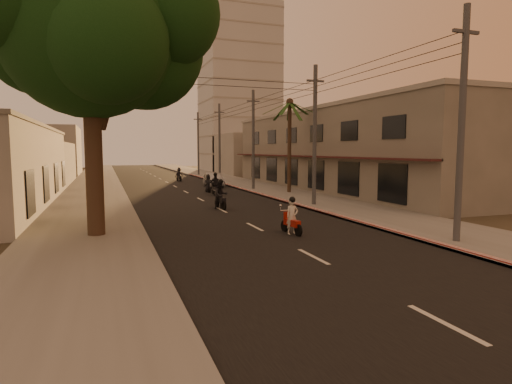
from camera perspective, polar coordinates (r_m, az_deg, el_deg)
The scene contains 19 objects.
ground at distance 18.40m, azimuth 1.90°, elevation -5.77°, with size 160.00×160.00×0.00m, color #383023.
road at distance 37.55m, azimuth -9.34°, elevation 0.00°, with size 10.00×140.00×0.02m, color black.
sidewalk_right at distance 39.56m, azimuth 1.41°, elevation 0.43°, with size 5.00×140.00×0.12m, color slate.
sidewalk_left at distance 36.97m, azimuth -20.85°, elevation -0.30°, with size 5.00×140.00×0.12m, color slate.
curb_stripe at distance 34.05m, azimuth 0.65°, elevation -0.34°, with size 0.20×60.00×0.20m, color #B31F13.
shophouse_row at distance 40.41m, azimuth 11.08°, elevation 5.53°, with size 8.80×34.20×7.30m.
distant_tower at distance 76.92m, azimuth -2.35°, elevation 13.35°, with size 12.10×12.10×28.00m.
broadleaf_tree at distance 19.54m, azimuth -20.15°, elevation 19.64°, with size 9.60×8.70×12.10m.
palm_tree at distance 36.06m, azimuth 4.52°, elevation 11.19°, with size 5.00×5.00×8.20m.
utility_poles at distance 39.06m, azimuth -0.37°, elevation 9.88°, with size 1.20×48.26×9.00m.
filler_right at distance 65.13m, azimuth -1.12°, elevation 5.05°, with size 8.00×14.00×6.00m, color #9D968D.
filler_left_near at distance 51.34m, azimuth -27.89°, elevation 3.36°, with size 8.00×14.00×4.40m, color #9D968D.
filler_left_far at distance 69.18m, azimuth -25.80°, elevation 4.94°, with size 8.00×14.00×7.00m, color #9D968D.
scooter_red at distance 18.49m, azimuth 4.81°, elevation -3.43°, with size 0.70×1.68×1.65m.
scooter_mid_a at distance 26.43m, azimuth -4.73°, elevation -0.46°, with size 0.95×1.90×1.87m.
scooter_mid_b at distance 34.48m, azimuth -5.45°, elevation 0.92°, with size 1.03×1.89×1.86m.
scooter_far_a at distance 36.97m, azimuth -6.39°, elevation 1.05°, with size 0.84×1.61×1.57m.
scooter_far_b at distance 50.56m, azimuth -10.22°, elevation 2.25°, with size 1.17×1.65×1.63m.
parked_car at distance 42.52m, azimuth -5.65°, elevation 1.60°, with size 1.57×4.13×1.35m, color #A6A9AF.
Camera 1 is at (-6.61, -16.78, 3.63)m, focal length 30.00 mm.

